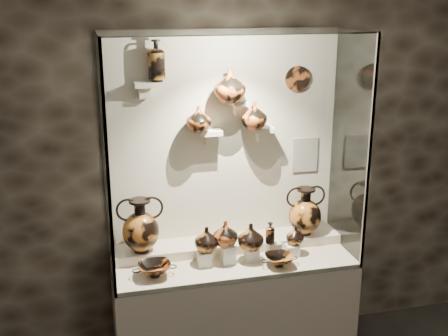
# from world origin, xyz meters

# --- Properties ---
(wall_back) EXTENTS (5.00, 0.02, 3.20)m
(wall_back) POSITION_xyz_m (0.00, 2.50, 1.60)
(wall_back) COLOR #2C231B
(wall_back) RESTS_ON ground
(plinth) EXTENTS (1.70, 0.60, 0.80)m
(plinth) POSITION_xyz_m (0.00, 2.18, 0.40)
(plinth) COLOR beige
(plinth) RESTS_ON floor
(front_tier) EXTENTS (1.68, 0.58, 0.03)m
(front_tier) POSITION_xyz_m (0.00, 2.18, 0.82)
(front_tier) COLOR beige
(front_tier) RESTS_ON plinth
(rear_tier) EXTENTS (1.70, 0.25, 0.10)m
(rear_tier) POSITION_xyz_m (0.00, 2.35, 0.85)
(rear_tier) COLOR beige
(rear_tier) RESTS_ON plinth
(back_panel) EXTENTS (1.70, 0.03, 1.60)m
(back_panel) POSITION_xyz_m (0.00, 2.50, 1.60)
(back_panel) COLOR beige
(back_panel) RESTS_ON plinth
(glass_front) EXTENTS (1.70, 0.01, 1.60)m
(glass_front) POSITION_xyz_m (0.00, 1.88, 1.60)
(glass_front) COLOR white
(glass_front) RESTS_ON plinth
(glass_left) EXTENTS (0.01, 0.60, 1.60)m
(glass_left) POSITION_xyz_m (-0.85, 2.18, 1.60)
(glass_left) COLOR white
(glass_left) RESTS_ON plinth
(glass_right) EXTENTS (0.01, 0.60, 1.60)m
(glass_right) POSITION_xyz_m (0.85, 2.18, 1.60)
(glass_right) COLOR white
(glass_right) RESTS_ON plinth
(glass_top) EXTENTS (1.70, 0.60, 0.01)m
(glass_top) POSITION_xyz_m (0.00, 2.18, 2.40)
(glass_top) COLOR white
(glass_top) RESTS_ON back_panel
(frame_post_left) EXTENTS (0.02, 0.02, 1.60)m
(frame_post_left) POSITION_xyz_m (-0.84, 1.89, 1.60)
(frame_post_left) COLOR gray
(frame_post_left) RESTS_ON plinth
(frame_post_right) EXTENTS (0.02, 0.02, 1.60)m
(frame_post_right) POSITION_xyz_m (0.84, 1.89, 1.60)
(frame_post_right) COLOR gray
(frame_post_right) RESTS_ON plinth
(pedestal_a) EXTENTS (0.09, 0.09, 0.10)m
(pedestal_a) POSITION_xyz_m (-0.22, 2.13, 0.88)
(pedestal_a) COLOR silver
(pedestal_a) RESTS_ON front_tier
(pedestal_b) EXTENTS (0.09, 0.09, 0.13)m
(pedestal_b) POSITION_xyz_m (-0.05, 2.13, 0.90)
(pedestal_b) COLOR silver
(pedestal_b) RESTS_ON front_tier
(pedestal_c) EXTENTS (0.09, 0.09, 0.09)m
(pedestal_c) POSITION_xyz_m (0.12, 2.13, 0.88)
(pedestal_c) COLOR silver
(pedestal_c) RESTS_ON front_tier
(pedestal_d) EXTENTS (0.09, 0.09, 0.12)m
(pedestal_d) POSITION_xyz_m (0.28, 2.13, 0.89)
(pedestal_d) COLOR silver
(pedestal_d) RESTS_ON front_tier
(pedestal_e) EXTENTS (0.09, 0.09, 0.08)m
(pedestal_e) POSITION_xyz_m (0.42, 2.13, 0.87)
(pedestal_e) COLOR silver
(pedestal_e) RESTS_ON front_tier
(bracket_ul) EXTENTS (0.14, 0.12, 0.04)m
(bracket_ul) POSITION_xyz_m (-0.55, 2.42, 2.05)
(bracket_ul) COLOR beige
(bracket_ul) RESTS_ON back_panel
(bracket_ca) EXTENTS (0.14, 0.12, 0.04)m
(bracket_ca) POSITION_xyz_m (-0.10, 2.42, 1.70)
(bracket_ca) COLOR beige
(bracket_ca) RESTS_ON back_panel
(bracket_cb) EXTENTS (0.10, 0.12, 0.04)m
(bracket_cb) POSITION_xyz_m (0.10, 2.42, 1.90)
(bracket_cb) COLOR beige
(bracket_cb) RESTS_ON back_panel
(bracket_cc) EXTENTS (0.14, 0.12, 0.04)m
(bracket_cc) POSITION_xyz_m (0.28, 2.42, 1.70)
(bracket_cc) COLOR beige
(bracket_cc) RESTS_ON back_panel
(amphora_left) EXTENTS (0.36, 0.36, 0.39)m
(amphora_left) POSITION_xyz_m (-0.63, 2.32, 1.09)
(amphora_left) COLOR #A65D20
(amphora_left) RESTS_ON rear_tier
(amphora_right) EXTENTS (0.36, 0.36, 0.36)m
(amphora_right) POSITION_xyz_m (0.59, 2.32, 1.08)
(amphora_right) COLOR #A65D20
(amphora_right) RESTS_ON rear_tier
(jug_a) EXTENTS (0.18, 0.18, 0.17)m
(jug_a) POSITION_xyz_m (-0.20, 2.15, 1.02)
(jug_a) COLOR #A65D20
(jug_a) RESTS_ON pedestal_a
(jug_b) EXTENTS (0.22, 0.22, 0.18)m
(jug_b) POSITION_xyz_m (-0.07, 2.14, 1.05)
(jug_b) COLOR #9B471B
(jug_b) RESTS_ON pedestal_b
(jug_c) EXTENTS (0.20, 0.20, 0.19)m
(jug_c) POSITION_xyz_m (0.11, 2.11, 1.02)
(jug_c) COLOR #A65D20
(jug_c) RESTS_ON pedestal_c
(jug_e) EXTENTS (0.13, 0.13, 0.13)m
(jug_e) POSITION_xyz_m (0.45, 2.15, 0.98)
(jug_e) COLOR #A65D20
(jug_e) RESTS_ON pedestal_e
(lekythos_small) EXTENTS (0.10, 0.10, 0.18)m
(lekythos_small) POSITION_xyz_m (0.25, 2.11, 1.04)
(lekythos_small) COLOR #9B471B
(lekythos_small) RESTS_ON pedestal_d
(kylix_left) EXTENTS (0.30, 0.26, 0.11)m
(kylix_left) POSITION_xyz_m (-0.57, 2.06, 0.89)
(kylix_left) COLOR #9B471B
(kylix_left) RESTS_ON front_tier
(kylix_right) EXTENTS (0.31, 0.29, 0.10)m
(kylix_right) POSITION_xyz_m (0.28, 2.00, 0.88)
(kylix_right) COLOR #A65D20
(kylix_right) RESTS_ON front_tier
(lekythos_tall) EXTENTS (0.16, 0.16, 0.31)m
(lekythos_tall) POSITION_xyz_m (-0.47, 2.41, 2.22)
(lekythos_tall) COLOR #A65D20
(lekythos_tall) RESTS_ON bracket_ul
(ovoid_vase_a) EXTENTS (0.22, 0.22, 0.18)m
(ovoid_vase_a) POSITION_xyz_m (-0.20, 2.38, 1.81)
(ovoid_vase_a) COLOR #9B471B
(ovoid_vase_a) RESTS_ON bracket_ca
(ovoid_vase_b) EXTENTS (0.24, 0.24, 0.23)m
(ovoid_vase_b) POSITION_xyz_m (0.02, 2.36, 2.03)
(ovoid_vase_b) COLOR #9B471B
(ovoid_vase_b) RESTS_ON bracket_cb
(ovoid_vase_c) EXTENTS (0.23, 0.23, 0.19)m
(ovoid_vase_c) POSITION_xyz_m (0.20, 2.38, 1.81)
(ovoid_vase_c) COLOR #9B471B
(ovoid_vase_c) RESTS_ON bracket_cc
(wall_plate) EXTENTS (0.18, 0.02, 0.18)m
(wall_plate) POSITION_xyz_m (0.55, 2.47, 2.04)
(wall_plate) COLOR #A0481F
(wall_plate) RESTS_ON back_panel
(info_placard) EXTENTS (0.20, 0.01, 0.26)m
(info_placard) POSITION_xyz_m (0.63, 2.47, 1.47)
(info_placard) COLOR beige
(info_placard) RESTS_ON back_panel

